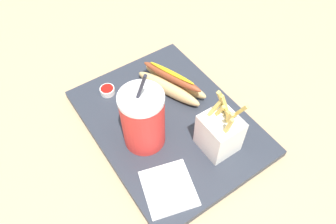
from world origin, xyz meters
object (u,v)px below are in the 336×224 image
(soda_cup, at_px, (143,119))
(ketchup_cup_1, at_px, (107,90))
(fries_basket, at_px, (220,132))
(hot_dog_1, at_px, (172,83))
(napkin_stack, at_px, (169,188))

(soda_cup, xyz_separation_m, ketchup_cup_1, (-0.18, -0.00, -0.07))
(soda_cup, distance_m, fries_basket, 0.17)
(hot_dog_1, distance_m, ketchup_cup_1, 0.17)
(ketchup_cup_1, height_order, napkin_stack, ketchup_cup_1)
(hot_dog_1, bearing_deg, napkin_stack, -35.98)
(fries_basket, bearing_deg, soda_cup, -129.98)
(soda_cup, relative_size, hot_dog_1, 1.10)
(ketchup_cup_1, bearing_deg, napkin_stack, -3.82)
(ketchup_cup_1, relative_size, napkin_stack, 0.35)
(ketchup_cup_1, bearing_deg, soda_cup, 1.44)
(hot_dog_1, xyz_separation_m, ketchup_cup_1, (-0.09, -0.14, -0.02))
(soda_cup, height_order, hot_dog_1, soda_cup)
(fries_basket, relative_size, ketchup_cup_1, 4.46)
(soda_cup, relative_size, napkin_stack, 1.99)
(soda_cup, relative_size, ketchup_cup_1, 5.75)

